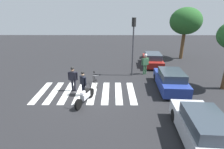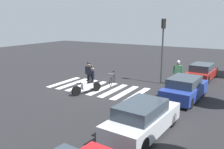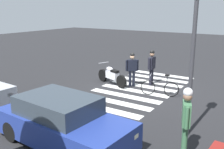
{
  "view_description": "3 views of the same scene",
  "coord_description": "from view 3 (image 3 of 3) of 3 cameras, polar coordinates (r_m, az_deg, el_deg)",
  "views": [
    {
      "loc": [
        11.02,
        1.86,
        5.39
      ],
      "look_at": [
        -0.28,
        1.79,
        1.23
      ],
      "focal_mm": 28.09,
      "sensor_mm": 36.0,
      "label": 1
    },
    {
      "loc": [
        13.49,
        9.27,
        4.72
      ],
      "look_at": [
        0.27,
        1.38,
        1.19
      ],
      "focal_mm": 37.92,
      "sensor_mm": 36.0,
      "label": 2
    },
    {
      "loc": [
        -5.54,
        11.0,
        3.8
      ],
      "look_at": [
        0.65,
        1.4,
        0.9
      ],
      "focal_mm": 42.08,
      "sensor_mm": 36.0,
      "label": 3
    }
  ],
  "objects": [
    {
      "name": "ground_plane",
      "position": [
        12.89,
        5.79,
        -2.99
      ],
      "size": [
        60.0,
        60.0,
        0.0
      ],
      "primitive_type": "plane",
      "color": "#232326"
    },
    {
      "name": "police_motorcycle",
      "position": [
        13.34,
        -0.04,
        -0.27
      ],
      "size": [
        2.13,
        0.99,
        1.04
      ],
      "color": "black",
      "rests_on": "ground_plane"
    },
    {
      "name": "leaning_bicycle",
      "position": [
        11.83,
        10.33,
        -2.84
      ],
      "size": [
        1.64,
        0.6,
        0.99
      ],
      "color": "black",
      "rests_on": "ground_plane"
    },
    {
      "name": "officer_on_foot",
      "position": [
        12.92,
        4.38,
        1.59
      ],
      "size": [
        0.5,
        0.47,
        1.72
      ],
      "color": "black",
      "rests_on": "ground_plane"
    },
    {
      "name": "officer_by_motorcycle",
      "position": [
        13.32,
        8.63,
        2.12
      ],
      "size": [
        0.24,
        0.68,
        1.8
      ],
      "color": "black",
      "rests_on": "ground_plane"
    },
    {
      "name": "pedestrian_bystander",
      "position": [
        7.1,
        15.82,
        -8.76
      ],
      "size": [
        0.36,
        0.66,
        1.87
      ],
      "color": "#3F724C",
      "rests_on": "ground_plane"
    },
    {
      "name": "crosswalk_stripes",
      "position": [
        12.89,
        5.79,
        -2.97
      ],
      "size": [
        3.49,
        6.75,
        0.01
      ],
      "color": "silver",
      "rests_on": "ground_plane"
    },
    {
      "name": "car_blue_hatchback",
      "position": [
        7.66,
        -10.66,
        -10.15
      ],
      "size": [
        4.19,
        2.02,
        1.41
      ],
      "color": "black",
      "rests_on": "ground_plane"
    },
    {
      "name": "traffic_light_pole",
      "position": [
        7.77,
        17.55,
        9.23
      ],
      "size": [
        0.35,
        0.34,
        4.85
      ],
      "color": "#38383D",
      "rests_on": "ground_plane"
    }
  ]
}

